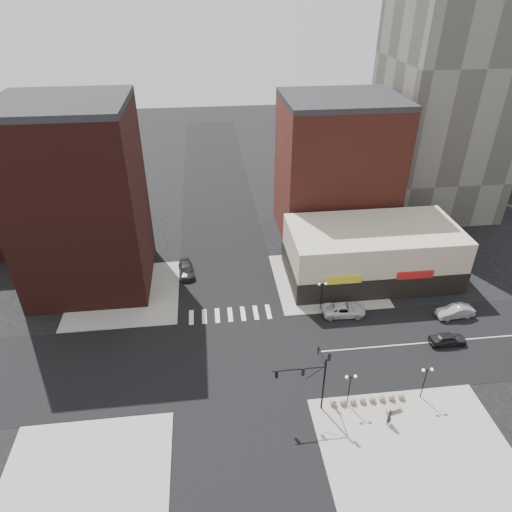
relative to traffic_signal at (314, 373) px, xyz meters
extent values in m
plane|color=black|center=(-7.24, 7.83, -4.96)|extent=(240.00, 240.00, 0.00)
cube|color=black|center=(-7.24, 7.83, -4.95)|extent=(200.00, 14.00, 0.02)
cube|color=black|center=(-7.24, 7.83, -4.95)|extent=(14.00, 200.00, 0.02)
cube|color=gray|center=(-21.74, 22.33, -4.90)|extent=(15.00, 15.00, 0.12)
cube|color=gray|center=(7.26, 22.33, -4.90)|extent=(15.00, 15.00, 0.12)
cube|color=gray|center=(8.76, -6.17, -4.90)|extent=(18.00, 14.00, 0.12)
cube|color=gray|center=(-21.74, -6.67, -4.90)|extent=(15.00, 15.00, 0.12)
cube|color=#371411|center=(-26.24, 26.33, 7.54)|extent=(16.00, 15.00, 25.00)
cube|color=#371411|center=(-39.24, 41.83, 1.04)|extent=(20.00, 18.00, 12.00)
cube|color=maroon|center=(11.76, 37.33, 6.04)|extent=(18.00, 15.00, 22.00)
cube|color=#BBAD94|center=(13.76, 22.83, -0.96)|extent=(24.00, 12.00, 8.00)
cube|color=black|center=(13.76, 22.83, -3.26)|extent=(24.20, 12.20, 3.40)
cylinder|color=black|center=(0.96, -0.37, -1.46)|extent=(0.18, 0.18, 7.00)
cylinder|color=black|center=(-1.64, -0.37, 1.04)|extent=(5.20, 0.11, 0.11)
cylinder|color=black|center=(-0.04, -0.37, 0.34)|extent=(1.72, 0.06, 1.46)
cylinder|color=black|center=(0.96, 1.13, 1.04)|extent=(0.11, 3.00, 0.11)
cube|color=black|center=(-3.84, -0.37, 0.64)|extent=(0.28, 0.18, 0.95)
sphere|color=red|center=(-3.84, -0.37, 0.94)|extent=(0.16, 0.16, 0.16)
cube|color=black|center=(-1.24, -0.37, 0.64)|extent=(0.28, 0.18, 0.95)
sphere|color=red|center=(-1.24, -0.37, 0.94)|extent=(0.16, 0.16, 0.16)
cube|color=black|center=(0.96, 2.43, 0.64)|extent=(0.18, 0.28, 0.95)
sphere|color=red|center=(0.96, 2.43, 0.94)|extent=(0.16, 0.16, 0.16)
cube|color=black|center=(1.21, -0.37, 2.34)|extent=(0.28, 0.18, 0.95)
sphere|color=red|center=(1.21, -0.37, 2.64)|extent=(0.16, 0.16, 0.16)
cylinder|color=black|center=(3.76, -0.17, -2.84)|extent=(0.11, 0.11, 4.00)
cylinder|color=black|center=(3.76, -0.17, -0.94)|extent=(0.90, 0.06, 0.06)
sphere|color=white|center=(3.31, -0.17, -0.84)|extent=(0.32, 0.32, 0.32)
sphere|color=white|center=(4.21, -0.17, -0.84)|extent=(0.32, 0.32, 0.32)
cylinder|color=black|center=(11.76, -0.17, -2.84)|extent=(0.11, 0.11, 4.00)
cylinder|color=black|center=(11.76, -0.17, -0.94)|extent=(0.90, 0.06, 0.06)
sphere|color=white|center=(11.31, -0.17, -0.84)|extent=(0.32, 0.32, 0.32)
sphere|color=white|center=(12.21, -0.17, -0.84)|extent=(0.32, 0.32, 0.32)
cylinder|color=black|center=(4.76, 15.83, -2.84)|extent=(0.11, 0.11, 4.00)
cylinder|color=black|center=(4.76, 15.83, -0.94)|extent=(0.90, 0.06, 0.06)
sphere|color=white|center=(4.31, 15.83, -0.84)|extent=(0.32, 0.32, 0.32)
sphere|color=white|center=(5.21, 15.83, -0.84)|extent=(0.32, 0.32, 0.32)
sphere|color=#8A6A5F|center=(2.26, -0.17, -4.51)|extent=(0.67, 0.67, 0.67)
sphere|color=#8A6A5F|center=(3.31, -0.17, -4.51)|extent=(0.67, 0.67, 0.67)
sphere|color=#8A6A5F|center=(4.36, -0.17, -4.51)|extent=(0.67, 0.67, 0.67)
sphere|color=#8A6A5F|center=(5.41, -0.17, -4.51)|extent=(0.67, 0.67, 0.67)
sphere|color=#8A6A5F|center=(6.46, -0.17, -4.51)|extent=(0.67, 0.67, 0.67)
sphere|color=#8A6A5F|center=(7.51, -0.17, -4.51)|extent=(0.67, 0.67, 0.67)
sphere|color=#8A6A5F|center=(8.56, -0.17, -4.51)|extent=(0.67, 0.67, 0.67)
sphere|color=#8A6A5F|center=(9.61, -0.17, -4.51)|extent=(0.67, 0.67, 0.67)
imported|color=silver|center=(7.52, 14.33, -4.18)|extent=(5.77, 2.88, 1.57)
imported|color=black|center=(18.48, 7.44, -4.21)|extent=(4.45, 1.83, 1.51)
imported|color=gray|center=(21.86, 12.25, -4.16)|extent=(5.01, 2.06, 1.61)
imported|color=black|center=(-13.15, 26.36, -4.22)|extent=(2.74, 5.35, 1.49)
imported|color=#27242A|center=(7.12, -3.02, -3.87)|extent=(0.84, 0.82, 1.94)
cube|color=gray|center=(8.22, -1.59, -4.70)|extent=(1.61, 0.78, 0.29)
cube|color=gray|center=(8.22, -1.59, -4.49)|extent=(1.82, 0.92, 0.12)
camera|label=1|loc=(-9.43, -31.13, 33.36)|focal=32.00mm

